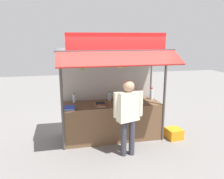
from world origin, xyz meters
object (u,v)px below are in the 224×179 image
(water_bottle_center, at_px, (74,98))
(water_bottle_far_right, at_px, (109,96))
(banana_bunch_leftmost, at_px, (83,67))
(banana_bunch_inner_right, at_px, (121,65))
(vendor_person, at_px, (128,111))
(magazine_stack_rear_center, at_px, (100,104))
(magazine_stack_front_right, at_px, (137,101))
(magazine_stack_far_left, at_px, (70,108))
(plastic_crate, at_px, (174,133))
(water_bottle_mid_right, at_px, (151,94))

(water_bottle_center, height_order, water_bottle_far_right, water_bottle_center)
(banana_bunch_leftmost, relative_size, banana_bunch_inner_right, 1.10)
(vendor_person, bearing_deg, magazine_stack_rear_center, 103.99)
(magazine_stack_front_right, height_order, banana_bunch_inner_right, banana_bunch_inner_right)
(magazine_stack_far_left, distance_m, banana_bunch_inner_right, 1.50)
(magazine_stack_far_left, relative_size, vendor_person, 0.19)
(banana_bunch_leftmost, relative_size, vendor_person, 0.18)
(magazine_stack_front_right, xyz_separation_m, plastic_crate, (0.89, -0.27, -0.82))
(water_bottle_mid_right, bearing_deg, magazine_stack_far_left, -167.75)
(water_bottle_center, xyz_separation_m, magazine_stack_front_right, (1.52, -0.39, -0.07))
(vendor_person, bearing_deg, plastic_crate, 4.86)
(water_bottle_far_right, distance_m, banana_bunch_leftmost, 1.37)
(magazine_stack_front_right, distance_m, magazine_stack_far_left, 1.66)
(vendor_person, height_order, plastic_crate, vendor_person)
(plastic_crate, bearing_deg, magazine_stack_far_left, 178.47)
(water_bottle_center, bearing_deg, banana_bunch_inner_right, -37.68)
(magazine_stack_rear_center, xyz_separation_m, banana_bunch_inner_right, (0.42, -0.36, 0.97))
(magazine_stack_far_left, height_order, banana_bunch_inner_right, banana_bunch_inner_right)
(magazine_stack_front_right, distance_m, plastic_crate, 1.24)
(water_bottle_far_right, xyz_separation_m, vendor_person, (0.16, -1.20, -0.02))
(water_bottle_far_right, distance_m, plastic_crate, 1.88)
(water_bottle_center, distance_m, magazine_stack_rear_center, 0.72)
(water_bottle_center, relative_size, banana_bunch_inner_right, 0.89)
(vendor_person, distance_m, plastic_crate, 1.70)
(magazine_stack_rear_center, xyz_separation_m, banana_bunch_leftmost, (-0.41, -0.36, 0.95))
(water_bottle_far_right, xyz_separation_m, banana_bunch_leftmost, (-0.72, -0.77, 0.88))
(banana_bunch_inner_right, bearing_deg, banana_bunch_leftmost, -179.93)
(water_bottle_far_right, xyz_separation_m, magazine_stack_front_right, (0.63, -0.38, -0.06))
(water_bottle_far_right, bearing_deg, water_bottle_mid_right, -6.71)
(banana_bunch_leftmost, bearing_deg, vendor_person, -26.05)
(water_bottle_center, xyz_separation_m, water_bottle_far_right, (0.90, -0.00, -0.00))
(banana_bunch_leftmost, xyz_separation_m, plastic_crate, (2.24, 0.12, -1.76))
(water_bottle_mid_right, relative_size, magazine_stack_far_left, 0.99)
(magazine_stack_far_left, relative_size, banana_bunch_inner_right, 1.18)
(water_bottle_center, xyz_separation_m, water_bottle_mid_right, (1.99, -0.13, 0.03))
(water_bottle_far_right, bearing_deg, banana_bunch_inner_right, -82.16)
(magazine_stack_front_right, height_order, banana_bunch_leftmost, banana_bunch_leftmost)
(water_bottle_center, height_order, magazine_stack_rear_center, water_bottle_center)
(magazine_stack_rear_center, height_order, plastic_crate, magazine_stack_rear_center)
(water_bottle_center, bearing_deg, magazine_stack_rear_center, -35.51)
(magazine_stack_far_left, bearing_deg, vendor_person, -27.35)
(plastic_crate, bearing_deg, banana_bunch_leftmost, -177.05)
(water_bottle_center, distance_m, magazine_stack_far_left, 0.61)
(magazine_stack_rear_center, xyz_separation_m, plastic_crate, (1.83, -0.24, -0.81))
(water_bottle_far_right, bearing_deg, banana_bunch_leftmost, -132.88)
(water_bottle_center, bearing_deg, magazine_stack_front_right, -14.25)
(magazine_stack_far_left, height_order, vendor_person, vendor_person)
(water_bottle_far_right, distance_m, vendor_person, 1.21)
(magazine_stack_rear_center, bearing_deg, water_bottle_center, 144.49)
(magazine_stack_far_left, distance_m, vendor_person, 1.33)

